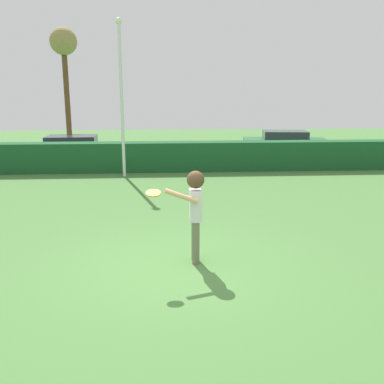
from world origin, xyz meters
The scene contains 8 objects.
ground_plane centered at (0.00, 0.00, 0.00)m, with size 60.00×60.00×0.00m, color #4E803E.
person centered at (0.43, 0.31, 1.13)m, with size 0.75×0.56×1.79m.
frisbee centered at (-0.34, -0.09, 1.47)m, with size 0.27×0.26×0.09m.
lamppost centered at (-1.69, 9.03, 3.22)m, with size 0.24×0.24×5.80m.
hedge_row centered at (0.00, 10.10, 0.60)m, with size 22.90×0.90×1.19m, color #1A5228.
parked_car_blue centered at (-4.35, 12.44, 0.69)m, with size 4.27×1.96×1.25m.
parked_car_green centered at (6.11, 14.26, 0.69)m, with size 4.39×2.25×1.25m.
maple_tree centered at (-5.56, 17.66, 5.50)m, with size 1.49×1.49×6.65m.
Camera 1 is at (-0.14, -7.35, 3.20)m, focal length 39.76 mm.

